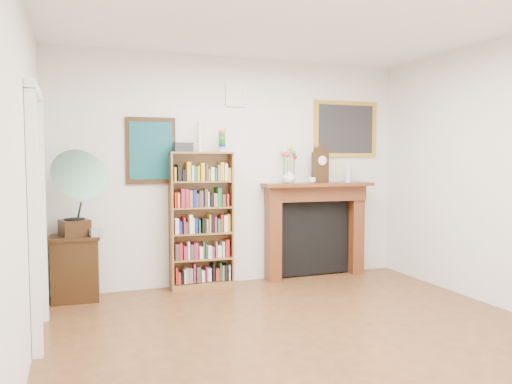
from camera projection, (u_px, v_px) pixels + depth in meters
room at (333, 180)px, 3.90m from camera, size 4.51×5.01×2.81m
door_casing at (37, 194)px, 4.28m from camera, size 0.08×1.02×2.17m
teal_poster at (151, 151)px, 5.85m from camera, size 0.58×0.04×0.78m
small_picture at (236, 94)px, 6.16m from camera, size 0.26×0.04×0.30m
gilt_painting at (346, 129)px, 6.72m from camera, size 0.95×0.04×0.75m
bookshelf at (202, 212)px, 5.97m from camera, size 0.77×0.32×1.89m
side_cabinet at (76, 268)px, 5.46m from camera, size 0.55×0.42×0.72m
fireplace at (315, 221)px, 6.55m from camera, size 1.49×0.42×1.24m
gramophone at (74, 188)px, 5.27m from camera, size 0.74×0.84×0.93m
cd_stack at (96, 233)px, 5.39m from camera, size 0.14×0.14×0.08m
mantel_clock at (320, 166)px, 6.46m from camera, size 0.20×0.12×0.46m
flower_vase at (289, 176)px, 6.34m from camera, size 0.18×0.18×0.17m
teacup at (312, 180)px, 6.36m from camera, size 0.09×0.09×0.07m
bottle_left at (348, 173)px, 6.57m from camera, size 0.07×0.07×0.24m
bottle_right at (350, 174)px, 6.67m from camera, size 0.06×0.06×0.20m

